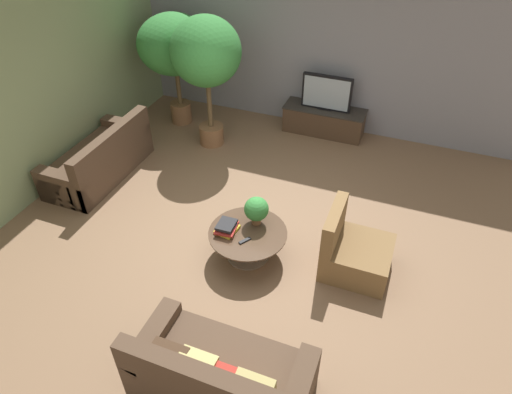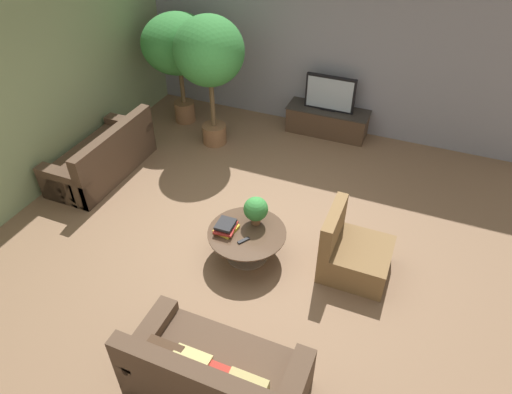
{
  "view_description": "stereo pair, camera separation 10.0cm",
  "coord_description": "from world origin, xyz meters",
  "px_view_note": "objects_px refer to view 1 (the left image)",
  "views": [
    {
      "loc": [
        1.78,
        -4.26,
        4.28
      ],
      "look_at": [
        0.09,
        0.08,
        0.55
      ],
      "focal_mm": 32.0,
      "sensor_mm": 36.0,
      "label": 1
    },
    {
      "loc": [
        1.88,
        -4.22,
        4.28
      ],
      "look_at": [
        0.09,
        0.08,
        0.55
      ],
      "focal_mm": 32.0,
      "sensor_mm": 36.0,
      "label": 2
    }
  ],
  "objects_px": {
    "coffee_table": "(248,239)",
    "potted_palm_corner": "(206,56)",
    "potted_plant_tabletop": "(256,209)",
    "couch_near_entry": "(220,377)",
    "television": "(327,93)",
    "couch_by_wall": "(100,160)",
    "media_console": "(324,120)",
    "potted_palm_tall": "(174,47)",
    "armchair_wicker": "(353,252)"
  },
  "relations": [
    {
      "from": "media_console",
      "to": "potted_palm_corner",
      "type": "distance_m",
      "value": 2.42
    },
    {
      "from": "potted_palm_tall",
      "to": "potted_palm_corner",
      "type": "xyz_separation_m",
      "value": [
        0.86,
        -0.49,
        0.15
      ]
    },
    {
      "from": "television",
      "to": "potted_palm_tall",
      "type": "height_order",
      "value": "potted_palm_tall"
    },
    {
      "from": "television",
      "to": "potted_plant_tabletop",
      "type": "bearing_deg",
      "value": -91.27
    },
    {
      "from": "media_console",
      "to": "couch_by_wall",
      "type": "xyz_separation_m",
      "value": [
        -2.92,
        -2.56,
        0.04
      ]
    },
    {
      "from": "coffee_table",
      "to": "potted_palm_tall",
      "type": "xyz_separation_m",
      "value": [
        -2.49,
        2.81,
        1.15
      ]
    },
    {
      "from": "coffee_table",
      "to": "couch_near_entry",
      "type": "xyz_separation_m",
      "value": [
        0.45,
        -1.82,
        0.01
      ]
    },
    {
      "from": "television",
      "to": "potted_palm_corner",
      "type": "height_order",
      "value": "potted_palm_corner"
    },
    {
      "from": "coffee_table",
      "to": "potted_plant_tabletop",
      "type": "bearing_deg",
      "value": 80.65
    },
    {
      "from": "media_console",
      "to": "potted_plant_tabletop",
      "type": "bearing_deg",
      "value": -91.26
    },
    {
      "from": "armchair_wicker",
      "to": "potted_palm_tall",
      "type": "xyz_separation_m",
      "value": [
        -3.77,
        2.54,
        1.16
      ]
    },
    {
      "from": "television",
      "to": "armchair_wicker",
      "type": "distance_m",
      "value": 3.36
    },
    {
      "from": "couch_near_entry",
      "to": "television",
      "type": "bearing_deg",
      "value": -86.14
    },
    {
      "from": "potted_plant_tabletop",
      "to": "couch_by_wall",
      "type": "bearing_deg",
      "value": 167.96
    },
    {
      "from": "couch_by_wall",
      "to": "television",
      "type": "bearing_deg",
      "value": 131.21
    },
    {
      "from": "couch_by_wall",
      "to": "potted_plant_tabletop",
      "type": "distance_m",
      "value": 2.94
    },
    {
      "from": "media_console",
      "to": "potted_palm_corner",
      "type": "relative_size",
      "value": 0.66
    },
    {
      "from": "television",
      "to": "coffee_table",
      "type": "xyz_separation_m",
      "value": [
        -0.1,
        -3.37,
        -0.5
      ]
    },
    {
      "from": "coffee_table",
      "to": "potted_plant_tabletop",
      "type": "relative_size",
      "value": 2.58
    },
    {
      "from": "potted_plant_tabletop",
      "to": "potted_palm_tall",
      "type": "bearing_deg",
      "value": 134.11
    },
    {
      "from": "armchair_wicker",
      "to": "media_console",
      "type": "bearing_deg",
      "value": 20.72
    },
    {
      "from": "media_console",
      "to": "potted_palm_tall",
      "type": "distance_m",
      "value": 2.9
    },
    {
      "from": "armchair_wicker",
      "to": "potted_plant_tabletop",
      "type": "height_order",
      "value": "armchair_wicker"
    },
    {
      "from": "coffee_table",
      "to": "potted_palm_corner",
      "type": "relative_size",
      "value": 0.45
    },
    {
      "from": "armchair_wicker",
      "to": "coffee_table",
      "type": "bearing_deg",
      "value": 101.73
    },
    {
      "from": "coffee_table",
      "to": "potted_plant_tabletop",
      "type": "height_order",
      "value": "potted_plant_tabletop"
    },
    {
      "from": "couch_by_wall",
      "to": "armchair_wicker",
      "type": "relative_size",
      "value": 2.11
    },
    {
      "from": "coffee_table",
      "to": "potted_palm_tall",
      "type": "relative_size",
      "value": 0.5
    },
    {
      "from": "armchair_wicker",
      "to": "potted_palm_corner",
      "type": "relative_size",
      "value": 0.39
    },
    {
      "from": "coffee_table",
      "to": "potted_palm_corner",
      "type": "xyz_separation_m",
      "value": [
        -1.63,
        2.32,
        1.3
      ]
    },
    {
      "from": "couch_near_entry",
      "to": "media_console",
      "type": "bearing_deg",
      "value": -86.14
    },
    {
      "from": "couch_near_entry",
      "to": "potted_palm_tall",
      "type": "xyz_separation_m",
      "value": [
        -2.94,
        4.63,
        1.14
      ]
    },
    {
      "from": "television",
      "to": "armchair_wicker",
      "type": "height_order",
      "value": "television"
    },
    {
      "from": "media_console",
      "to": "couch_by_wall",
      "type": "bearing_deg",
      "value": -138.77
    },
    {
      "from": "media_console",
      "to": "armchair_wicker",
      "type": "xyz_separation_m",
      "value": [
        1.18,
        -3.11,
        0.02
      ]
    },
    {
      "from": "couch_near_entry",
      "to": "potted_plant_tabletop",
      "type": "height_order",
      "value": "couch_near_entry"
    },
    {
      "from": "couch_by_wall",
      "to": "potted_plant_tabletop",
      "type": "relative_size",
      "value": 4.74
    },
    {
      "from": "potted_palm_tall",
      "to": "potted_plant_tabletop",
      "type": "xyz_separation_m",
      "value": [
        2.52,
        -2.6,
        -0.81
      ]
    },
    {
      "from": "potted_palm_tall",
      "to": "television",
      "type": "bearing_deg",
      "value": 12.31
    },
    {
      "from": "coffee_table",
      "to": "couch_near_entry",
      "type": "distance_m",
      "value": 1.87
    },
    {
      "from": "potted_palm_corner",
      "to": "potted_plant_tabletop",
      "type": "xyz_separation_m",
      "value": [
        1.66,
        -2.11,
        -0.96
      ]
    },
    {
      "from": "potted_palm_corner",
      "to": "potted_plant_tabletop",
      "type": "relative_size",
      "value": 5.72
    },
    {
      "from": "television",
      "to": "couch_by_wall",
      "type": "relative_size",
      "value": 0.48
    },
    {
      "from": "couch_near_entry",
      "to": "armchair_wicker",
      "type": "xyz_separation_m",
      "value": [
        0.83,
        2.08,
        -0.02
      ]
    },
    {
      "from": "television",
      "to": "coffee_table",
      "type": "bearing_deg",
      "value": -91.77
    },
    {
      "from": "media_console",
      "to": "coffee_table",
      "type": "xyz_separation_m",
      "value": [
        -0.1,
        -3.38,
        0.03
      ]
    },
    {
      "from": "media_console",
      "to": "television",
      "type": "distance_m",
      "value": 0.53
    },
    {
      "from": "coffee_table",
      "to": "armchair_wicker",
      "type": "bearing_deg",
      "value": 11.73
    },
    {
      "from": "television",
      "to": "couch_near_entry",
      "type": "height_order",
      "value": "television"
    },
    {
      "from": "coffee_table",
      "to": "couch_by_wall",
      "type": "distance_m",
      "value": 2.93
    }
  ]
}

